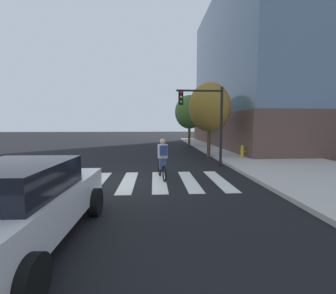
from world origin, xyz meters
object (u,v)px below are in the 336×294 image
fire_hydrant (242,151)px  street_tree_near (209,107)px  sedan_near (18,205)px  street_tree_mid (189,112)px  cyclist (162,159)px  traffic_light_near (206,113)px  manhole_cover (89,195)px

fire_hydrant → street_tree_near: (-1.96, 1.01, 2.86)m
fire_hydrant → street_tree_near: size_ratio=0.16×
sedan_near → street_tree_mid: size_ratio=0.91×
cyclist → street_tree_near: (3.40, 6.15, 2.54)m
cyclist → sedan_near: bearing=-118.8°
sedan_near → traffic_light_near: bearing=56.4°
manhole_cover → street_tree_mid: bearing=70.3°
cyclist → fire_hydrant: 7.43m
street_tree_near → street_tree_mid: (-0.17, 7.60, 0.07)m
manhole_cover → street_tree_near: (5.82, 8.16, 3.38)m
manhole_cover → sedan_near: (-0.40, -3.12, 0.82)m
manhole_cover → street_tree_mid: 17.10m
sedan_near → fire_hydrant: (8.18, 10.28, -0.29)m
sedan_near → street_tree_mid: bearing=72.2°
cyclist → fire_hydrant: bearing=43.8°
sedan_near → traffic_light_near: traffic_light_near is taller
manhole_cover → sedan_near: 3.25m
manhole_cover → sedan_near: size_ratio=0.14×
sedan_near → street_tree_near: size_ratio=0.92×
fire_hydrant → street_tree_near: 3.61m
manhole_cover → street_tree_mid: (5.65, 15.76, 3.45)m
street_tree_mid → manhole_cover: bearing=-109.7°
street_tree_near → manhole_cover: bearing=-125.5°
cyclist → fire_hydrant: size_ratio=2.18×
sedan_near → cyclist: (2.82, 5.14, 0.02)m
cyclist → street_tree_near: 7.47m
street_tree_near → traffic_light_near: bearing=-106.4°
manhole_cover → cyclist: (2.42, 2.02, 0.84)m
cyclist → street_tree_mid: (3.23, 13.75, 2.62)m
manhole_cover → traffic_light_near: traffic_light_near is taller
manhole_cover → traffic_light_near: (4.82, 4.74, 2.86)m
manhole_cover → cyclist: size_ratio=0.38×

